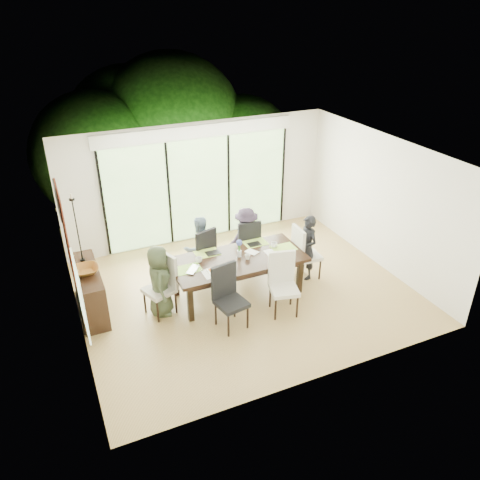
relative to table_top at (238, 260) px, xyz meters
name	(u,v)px	position (x,y,z in m)	size (l,w,h in m)	color
floor	(245,292)	(0.15, -0.02, -0.74)	(6.00, 5.00, 0.01)	olive
ceiling	(246,155)	(0.15, -0.02, 1.97)	(6.00, 5.00, 0.01)	white
wall_back	(199,183)	(0.15, 2.49, 0.61)	(6.00, 0.02, 2.70)	silver
wall_front	(323,304)	(0.15, -2.53, 0.61)	(6.00, 0.02, 2.70)	beige
wall_left	(69,264)	(-2.86, -0.02, 0.61)	(0.02, 5.00, 2.70)	beige
wall_right	(381,202)	(3.16, -0.02, 0.61)	(0.02, 5.00, 2.70)	white
glass_doors	(199,190)	(0.15, 2.45, 0.46)	(4.20, 0.02, 2.30)	#598C3F
blinds_header	(197,132)	(0.15, 2.44, 1.76)	(4.40, 0.06, 0.28)	white
mullion_a	(103,205)	(-1.95, 2.44, 0.46)	(0.05, 0.04, 2.30)	black
mullion_b	(169,195)	(-0.55, 2.44, 0.46)	(0.05, 0.04, 2.30)	black
mullion_c	(229,185)	(0.85, 2.44, 0.46)	(0.05, 0.04, 2.30)	black
mullion_d	(283,176)	(2.25, 2.44, 0.46)	(0.05, 0.04, 2.30)	black
side_window	(80,295)	(-2.82, -1.22, 0.76)	(0.02, 0.90, 1.00)	#8CAD7F
deck	(189,224)	(0.15, 3.38, -0.79)	(6.00, 1.80, 0.10)	brown
rail_top	(178,190)	(0.15, 4.18, -0.19)	(6.00, 0.08, 0.06)	brown
foliage_left	(96,155)	(-1.65, 5.18, 0.70)	(3.20, 3.20, 3.20)	#14380F
foliage_mid	(172,127)	(0.55, 5.78, 1.06)	(4.00, 4.00, 4.00)	#14380F
foliage_right	(243,146)	(2.35, 4.98, 0.52)	(2.80, 2.80, 2.80)	#14380F
foliage_far	(131,131)	(-0.45, 6.48, 0.88)	(3.60, 3.60, 3.60)	#14380F
table_top	(238,260)	(0.00, 0.00, 0.00)	(2.46, 1.13, 0.06)	black
table_apron	(238,264)	(0.00, 0.00, -0.09)	(2.26, 0.92, 0.10)	black
table_leg_fl	(190,303)	(-1.08, -0.43, -0.38)	(0.09, 0.09, 0.71)	black
table_leg_fr	(300,276)	(1.08, -0.43, -0.38)	(0.09, 0.09, 0.71)	black
table_leg_bl	(176,279)	(-1.08, 0.43, -0.38)	(0.09, 0.09, 0.71)	black
table_leg_br	(278,255)	(1.08, 0.43, -0.38)	(0.09, 0.09, 0.71)	black
chair_left_end	(159,286)	(-1.50, 0.00, -0.17)	(0.47, 0.47, 1.13)	beige
chair_right_end	(308,252)	(1.50, 0.00, -0.17)	(0.47, 0.47, 1.13)	silver
chair_far_left	(199,252)	(-0.45, 0.85, -0.17)	(0.47, 0.47, 1.13)	black
chair_far_right	(246,242)	(0.55, 0.85, -0.17)	(0.47, 0.47, 1.13)	black
chair_near_left	(231,299)	(-0.50, -0.87, -0.17)	(0.47, 0.47, 1.13)	black
chair_near_right	(284,285)	(0.50, -0.87, -0.17)	(0.47, 0.47, 1.13)	silver
person_left_end	(160,281)	(-1.48, 0.00, -0.08)	(0.62, 0.39, 1.32)	#39452E
person_right_end	(307,248)	(1.48, 0.00, -0.08)	(0.62, 0.39, 1.32)	black
person_far_left	(200,248)	(-0.45, 0.83, -0.08)	(0.62, 0.39, 1.32)	#7792AC
person_far_right	(246,239)	(0.55, 0.83, -0.08)	(0.62, 0.39, 1.32)	#2B2132
placemat_left	(188,269)	(-0.95, 0.00, 0.03)	(0.45, 0.33, 0.01)	#84B641
placemat_right	(283,248)	(0.95, 0.00, 0.03)	(0.45, 0.33, 0.01)	#97C245
placemat_far_l	(207,253)	(-0.45, 0.40, 0.03)	(0.45, 0.33, 0.01)	#9EC145
placemat_far_r	(255,243)	(0.55, 0.40, 0.03)	(0.45, 0.33, 0.01)	#9DC546
placemat_paper	(216,272)	(-0.55, -0.30, 0.03)	(0.45, 0.33, 0.01)	white
tablet_far_l	(213,253)	(-0.35, 0.35, 0.04)	(0.27, 0.18, 0.01)	black
tablet_far_r	(254,244)	(0.50, 0.35, 0.04)	(0.25, 0.17, 0.01)	black
papers	(273,252)	(0.70, -0.05, 0.03)	(0.31, 0.23, 0.00)	white
platter_base	(216,272)	(-0.55, -0.30, 0.05)	(0.27, 0.27, 0.02)	white
platter_snacks	(216,271)	(-0.55, -0.30, 0.07)	(0.21, 0.21, 0.01)	#C25C16
vase	(239,253)	(0.05, 0.05, 0.09)	(0.08, 0.08, 0.12)	silver
hyacinth_stems	(239,248)	(0.05, 0.05, 0.22)	(0.04, 0.04, 0.16)	#337226
hyacinth_blooms	(239,243)	(0.05, 0.05, 0.32)	(0.11, 0.11, 0.11)	#4D5BC0
laptop	(196,270)	(-0.85, -0.10, 0.04)	(0.34, 0.22, 0.03)	silver
cup_a	(199,260)	(-0.70, 0.15, 0.08)	(0.13, 0.13, 0.10)	white
cup_b	(248,257)	(0.15, -0.10, 0.08)	(0.10, 0.10, 0.09)	white
cup_c	(274,245)	(0.80, 0.10, 0.08)	(0.13, 0.13, 0.10)	white
book	(249,254)	(0.25, 0.05, 0.04)	(0.17, 0.23, 0.02)	white
sideboard	(89,290)	(-2.61, 0.58, -0.32)	(0.42, 1.49, 0.84)	black
bowl	(86,270)	(-2.61, 0.48, 0.15)	(0.44, 0.44, 0.11)	brown
candlestick_base	(83,260)	(-2.61, 0.93, 0.12)	(0.09, 0.09, 0.04)	black
candlestick_shaft	(77,230)	(-2.61, 0.93, 0.71)	(0.02, 0.02, 1.16)	black
candlestick_pan	(72,199)	(-2.61, 0.93, 1.28)	(0.09, 0.09, 0.03)	black
candle	(71,196)	(-2.61, 0.93, 1.34)	(0.03, 0.03, 0.09)	silver
tapestry	(65,232)	(-2.82, 0.38, 0.96)	(0.02, 1.00, 1.50)	maroon
art_frame	(57,200)	(-2.82, 1.68, 1.01)	(0.03, 0.55, 0.65)	black
art_canvas	(58,200)	(-2.80, 1.68, 1.01)	(0.01, 0.45, 0.55)	#17444A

